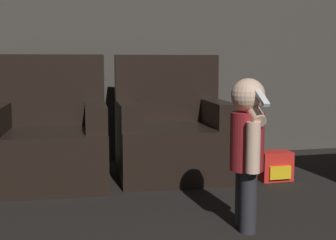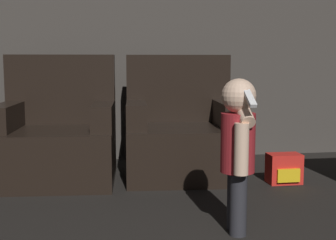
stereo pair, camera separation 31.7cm
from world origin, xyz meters
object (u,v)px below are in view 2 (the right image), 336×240
(armchair_right, at_px, (181,135))
(toy_backpack, at_px, (284,169))
(armchair_left, at_px, (58,138))
(person_toddler, at_px, (238,143))

(armchair_right, bearing_deg, toy_backpack, -22.87)
(armchair_left, xyz_separation_m, person_toddler, (1.08, -1.37, 0.17))
(armchair_left, height_order, toy_backpack, armchair_left)
(armchair_right, xyz_separation_m, person_toddler, (0.07, -1.37, 0.17))
(person_toddler, bearing_deg, armchair_right, -168.83)
(person_toddler, bearing_deg, armchair_left, -133.31)
(toy_backpack, bearing_deg, armchair_right, 152.59)
(armchair_right, distance_m, toy_backpack, 0.88)
(toy_backpack, bearing_deg, armchair_left, 167.50)
(armchair_left, relative_size, toy_backpack, 3.91)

